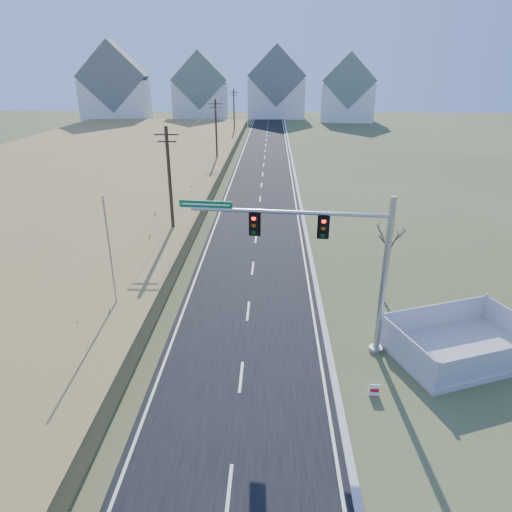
{
  "coord_description": "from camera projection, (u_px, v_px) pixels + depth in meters",
  "views": [
    {
      "loc": [
        1.29,
        -18.82,
        12.95
      ],
      "look_at": [
        0.45,
        4.17,
        3.4
      ],
      "focal_mm": 32.0,
      "sensor_mm": 36.0,
      "label": 1
    }
  ],
  "objects": [
    {
      "name": "bare_tree",
      "position": [
        390.0,
        237.0,
        26.0
      ],
      "size": [
        1.86,
        1.86,
        4.94
      ],
      "color": "#4C3F33",
      "rests_on": "ground"
    },
    {
      "name": "curb",
      "position": [
        292.0,
        160.0,
        68.35
      ],
      "size": [
        0.3,
        180.0,
        0.18
      ],
      "primitive_type": "cube",
      "color": "#B2AFA8",
      "rests_on": "ground"
    },
    {
      "name": "utility_pole_far",
      "position": [
        234.0,
        112.0,
        90.02
      ],
      "size": [
        1.8,
        0.26,
        9.0
      ],
      "color": "#422D1E",
      "rests_on": "ground"
    },
    {
      "name": "condo_nw",
      "position": [
        115.0,
        90.0,
        113.0
      ],
      "size": [
        17.69,
        13.38,
        19.05
      ],
      "rotation": [
        0.0,
        0.0,
        0.14
      ],
      "color": "white",
      "rests_on": "ground"
    },
    {
      "name": "condo_ne",
      "position": [
        348.0,
        93.0,
        115.06
      ],
      "size": [
        14.12,
        10.51,
        16.52
      ],
      "rotation": [
        0.0,
        0.0,
        -0.1
      ],
      "color": "white",
      "rests_on": "ground"
    },
    {
      "name": "condo_nnw",
      "position": [
        201.0,
        92.0,
        120.0
      ],
      "size": [
        14.93,
        11.17,
        17.03
      ],
      "rotation": [
        0.0,
        0.0,
        0.07
      ],
      "color": "white",
      "rests_on": "ground"
    },
    {
      "name": "utility_pole_near",
      "position": [
        170.0,
        185.0,
        34.65
      ],
      "size": [
        1.8,
        0.26,
        9.0
      ],
      "color": "#422D1E",
      "rests_on": "ground"
    },
    {
      "name": "road",
      "position": [
        264.0,
        160.0,
        68.51
      ],
      "size": [
        8.0,
        180.0,
        0.06
      ],
      "primitive_type": "cube",
      "color": "black",
      "rests_on": "ground"
    },
    {
      "name": "ground",
      "position": [
        244.0,
        352.0,
        22.38
      ],
      "size": [
        260.0,
        260.0,
        0.0
      ],
      "primitive_type": "plane",
      "color": "#404C25",
      "rests_on": "ground"
    },
    {
      "name": "utility_pole_mid",
      "position": [
        216.0,
        132.0,
        62.33
      ],
      "size": [
        1.8,
        0.26,
        9.0
      ],
      "color": "#422D1E",
      "rests_on": "ground"
    },
    {
      "name": "condo_n",
      "position": [
        276.0,
        88.0,
        122.76
      ],
      "size": [
        15.27,
        10.2,
        18.54
      ],
      "color": "white",
      "rests_on": "ground"
    },
    {
      "name": "traffic_signal_mast",
      "position": [
        343.0,
        260.0,
        20.91
      ],
      "size": [
        9.81,
        1.29,
        7.84
      ],
      "rotation": [
        0.0,
        0.0,
        -0.1
      ],
      "color": "#9EA0A5",
      "rests_on": "ground"
    },
    {
      "name": "fence_enclosure",
      "position": [
        461.0,
        347.0,
        22.24
      ],
      "size": [
        7.96,
        6.67,
        1.56
      ],
      "rotation": [
        0.0,
        0.0,
        0.35
      ],
      "color": "#B7B5AD",
      "rests_on": "ground"
    },
    {
      "name": "reed_marsh",
      "position": [
        80.0,
        168.0,
        59.86
      ],
      "size": [
        38.0,
        110.0,
        1.3
      ],
      "primitive_type": "cube",
      "color": "olive",
      "rests_on": "ground"
    },
    {
      "name": "flagpole",
      "position": [
        113.0,
        276.0,
        23.87
      ],
      "size": [
        0.32,
        0.32,
        7.15
      ],
      "color": "#B7B5AD",
      "rests_on": "ground"
    },
    {
      "name": "open_sign",
      "position": [
        375.0,
        390.0,
        19.3
      ],
      "size": [
        0.45,
        0.08,
        0.56
      ],
      "rotation": [
        0.0,
        0.0,
        -0.03
      ],
      "color": "white",
      "rests_on": "ground"
    }
  ]
}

